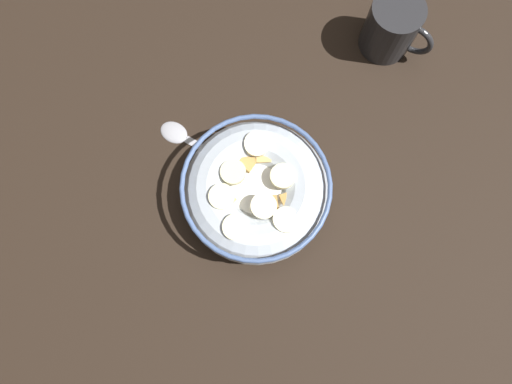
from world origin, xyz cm
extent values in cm
cube|color=black|center=(0.00, 0.00, -1.00)|extent=(123.48, 123.48, 2.00)
cylinder|color=#B2BCC6|center=(0.00, 0.00, 0.30)|extent=(10.08, 10.08, 0.60)
torus|color=#B2BCC6|center=(0.00, 0.00, 3.24)|extent=(18.33, 18.33, 6.48)
torus|color=#4C6699|center=(0.00, 0.00, 6.18)|extent=(18.38, 18.38, 0.60)
cylinder|color=white|center=(0.00, 0.00, 4.57)|extent=(14.44, 14.44, 0.40)
cube|color=#B78947|center=(6.16, 0.97, 5.29)|extent=(2.40, 2.46, 1.08)
cube|color=#B78947|center=(-3.95, -3.94, 5.35)|extent=(2.66, 2.67, 1.05)
cube|color=#AD7F42|center=(2.50, -0.80, 5.39)|extent=(2.63, 2.63, 0.86)
cube|color=#B78947|center=(-5.02, 0.70, 5.21)|extent=(2.04, 2.13, 1.10)
cube|color=tan|center=(-1.36, 3.98, 5.39)|extent=(2.62, 2.64, 1.07)
cube|color=#B78947|center=(4.21, 0.79, 5.32)|extent=(2.68, 2.66, 1.09)
cube|color=tan|center=(-2.38, -3.10, 5.12)|extent=(2.36, 2.30, 1.06)
cube|color=#B78947|center=(6.18, -0.98, 5.19)|extent=(2.67, 2.69, 1.10)
cube|color=#AD7F42|center=(4.43, 2.75, 5.16)|extent=(2.64, 2.63, 0.97)
cube|color=#AD7F42|center=(1.91, -4.61, 5.20)|extent=(2.61, 2.57, 1.07)
cube|color=tan|center=(1.21, 5.97, 5.28)|extent=(2.37, 2.41, 0.99)
cube|color=#B78947|center=(-2.58, 2.21, 5.28)|extent=(2.05, 1.95, 1.10)
cylinder|color=beige|center=(2.08, 2.80, 6.04)|extent=(4.42, 4.44, 0.84)
cylinder|color=beige|center=(-3.25, 0.29, 6.23)|extent=(4.42, 4.45, 0.93)
cylinder|color=#F4EABC|center=(5.13, -1.65, 6.24)|extent=(3.64, 3.64, 1.23)
cylinder|color=beige|center=(0.57, -5.48, 6.37)|extent=(4.37, 4.34, 1.20)
cylinder|color=#F9EFC6|center=(2.08, -1.64, 6.55)|extent=(3.23, 3.21, 0.98)
cylinder|color=beige|center=(-2.78, -3.29, 6.42)|extent=(4.45, 4.40, 1.26)
cylinder|color=#F9EFC6|center=(-2.69, 4.51, 6.37)|extent=(4.20, 4.19, 1.22)
ellipsoid|color=#A5A5AD|center=(-14.28, 1.74, 0.40)|extent=(4.04, 3.06, 0.80)
cube|color=#A5A5AD|center=(-6.26, 2.07, 0.18)|extent=(12.15, 1.49, 0.36)
cylinder|color=#262628|center=(3.55, 28.67, 4.08)|extent=(7.06, 7.06, 8.16)
torus|color=#262628|center=(7.08, 28.67, 4.08)|extent=(5.37, 0.80, 5.37)
camera|label=1|loc=(6.93, -11.16, 61.15)|focal=33.22mm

